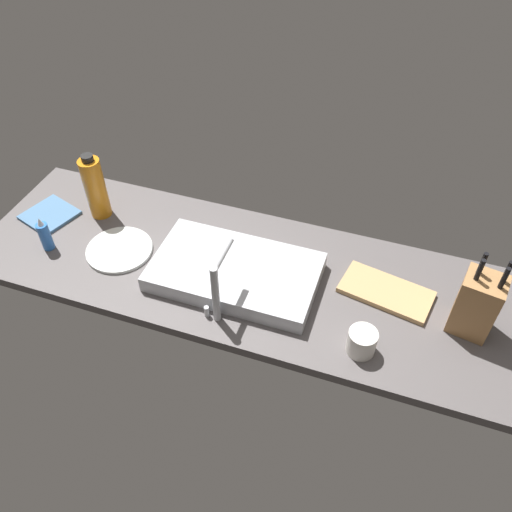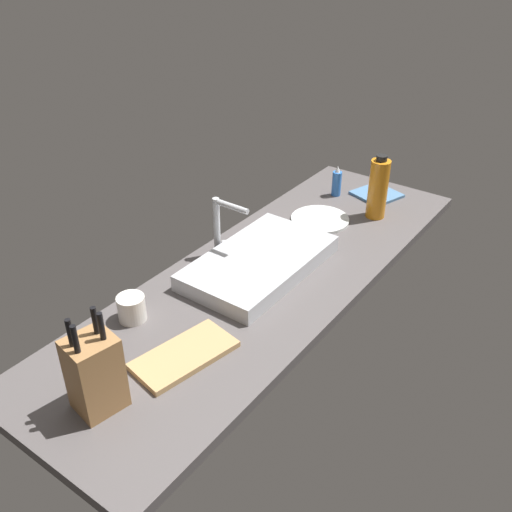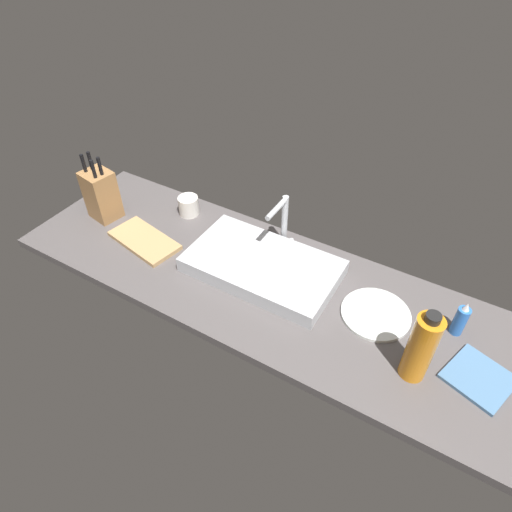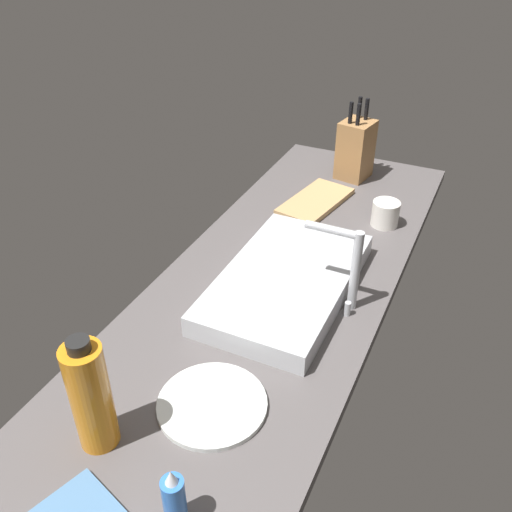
{
  "view_description": "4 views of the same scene",
  "coord_description": "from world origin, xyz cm",
  "px_view_note": "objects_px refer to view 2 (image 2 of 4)",
  "views": [
    {
      "loc": [
        -45.01,
        113.72,
        132.22
      ],
      "look_at": [
        -5.23,
        -1.82,
        9.94
      ],
      "focal_mm": 36.73,
      "sensor_mm": 36.0,
      "label": 1
    },
    {
      "loc": [
        -134.5,
        -92.55,
        112.17
      ],
      "look_at": [
        -3.14,
        3.18,
        10.96
      ],
      "focal_mm": 40.26,
      "sensor_mm": 36.0,
      "label": 2
    },
    {
      "loc": [
        57.82,
        -97.86,
        117.43
      ],
      "look_at": [
        -2.42,
        3.62,
        10.53
      ],
      "focal_mm": 31.09,
      "sensor_mm": 36.0,
      "label": 3
    },
    {
      "loc": [
        110.27,
        46.91,
        94.71
      ],
      "look_at": [
        -0.57,
        -4.98,
        11.69
      ],
      "focal_mm": 39.12,
      "sensor_mm": 36.0,
      "label": 4
    }
  ],
  "objects_px": {
    "knife_block": "(96,374)",
    "water_bottle": "(378,188)",
    "faucet": "(221,223)",
    "cutting_board": "(184,355)",
    "coffee_mug": "(132,308)",
    "sink_basin": "(259,263)",
    "dish_towel": "(377,194)",
    "soap_bottle": "(337,183)",
    "dinner_plate": "(320,219)"
  },
  "relations": [
    {
      "from": "soap_bottle",
      "to": "coffee_mug",
      "type": "height_order",
      "value": "soap_bottle"
    },
    {
      "from": "soap_bottle",
      "to": "water_bottle",
      "type": "distance_m",
      "value": 0.25
    },
    {
      "from": "cutting_board",
      "to": "faucet",
      "type": "bearing_deg",
      "value": 27.75
    },
    {
      "from": "faucet",
      "to": "coffee_mug",
      "type": "xyz_separation_m",
      "value": [
        -0.44,
        -0.01,
        -0.1
      ]
    },
    {
      "from": "sink_basin",
      "to": "knife_block",
      "type": "xyz_separation_m",
      "value": [
        -0.74,
        -0.04,
        0.08
      ]
    },
    {
      "from": "cutting_board",
      "to": "dinner_plate",
      "type": "xyz_separation_m",
      "value": [
        0.92,
        0.11,
        -0.0
      ]
    },
    {
      "from": "sink_basin",
      "to": "faucet",
      "type": "distance_m",
      "value": 0.19
    },
    {
      "from": "knife_block",
      "to": "water_bottle",
      "type": "xyz_separation_m",
      "value": [
        1.34,
        -0.1,
        0.01
      ]
    },
    {
      "from": "soap_bottle",
      "to": "cutting_board",
      "type": "bearing_deg",
      "value": -171.62
    },
    {
      "from": "coffee_mug",
      "to": "cutting_board",
      "type": "bearing_deg",
      "value": -98.64
    },
    {
      "from": "cutting_board",
      "to": "dinner_plate",
      "type": "bearing_deg",
      "value": 6.59
    },
    {
      "from": "water_bottle",
      "to": "dish_towel",
      "type": "relative_size",
      "value": 1.52
    },
    {
      "from": "knife_block",
      "to": "dish_towel",
      "type": "xyz_separation_m",
      "value": [
        1.51,
        -0.02,
        -0.1
      ]
    },
    {
      "from": "sink_basin",
      "to": "knife_block",
      "type": "relative_size",
      "value": 1.91
    },
    {
      "from": "water_bottle",
      "to": "sink_basin",
      "type": "bearing_deg",
      "value": 166.21
    },
    {
      "from": "dinner_plate",
      "to": "sink_basin",
      "type": "bearing_deg",
      "value": -178.4
    },
    {
      "from": "soap_bottle",
      "to": "water_bottle",
      "type": "relative_size",
      "value": 0.52
    },
    {
      "from": "cutting_board",
      "to": "knife_block",
      "type": "bearing_deg",
      "value": 169.21
    },
    {
      "from": "knife_block",
      "to": "cutting_board",
      "type": "height_order",
      "value": "knife_block"
    },
    {
      "from": "dish_towel",
      "to": "sink_basin",
      "type": "bearing_deg",
      "value": 174.96
    },
    {
      "from": "knife_block",
      "to": "water_bottle",
      "type": "bearing_deg",
      "value": 5.92
    },
    {
      "from": "cutting_board",
      "to": "coffee_mug",
      "type": "xyz_separation_m",
      "value": [
        0.04,
        0.24,
        0.03
      ]
    },
    {
      "from": "soap_bottle",
      "to": "coffee_mug",
      "type": "xyz_separation_m",
      "value": [
        -1.12,
        0.07,
        -0.02
      ]
    },
    {
      "from": "water_bottle",
      "to": "dinner_plate",
      "type": "xyz_separation_m",
      "value": [
        -0.16,
        0.16,
        -0.12
      ]
    },
    {
      "from": "faucet",
      "to": "knife_block",
      "type": "relative_size",
      "value": 0.79
    },
    {
      "from": "cutting_board",
      "to": "dinner_plate",
      "type": "height_order",
      "value": "cutting_board"
    },
    {
      "from": "water_bottle",
      "to": "dinner_plate",
      "type": "height_order",
      "value": "water_bottle"
    },
    {
      "from": "knife_block",
      "to": "dish_towel",
      "type": "bearing_deg",
      "value": 9.38
    },
    {
      "from": "dinner_plate",
      "to": "cutting_board",
      "type": "bearing_deg",
      "value": -173.41
    },
    {
      "from": "knife_block",
      "to": "water_bottle",
      "type": "relative_size",
      "value": 1.09
    },
    {
      "from": "knife_block",
      "to": "soap_bottle",
      "type": "bearing_deg",
      "value": 15.19
    },
    {
      "from": "sink_basin",
      "to": "soap_bottle",
      "type": "relative_size",
      "value": 4.03
    },
    {
      "from": "soap_bottle",
      "to": "dish_towel",
      "type": "relative_size",
      "value": 0.79
    },
    {
      "from": "cutting_board",
      "to": "water_bottle",
      "type": "relative_size",
      "value": 1.11
    },
    {
      "from": "faucet",
      "to": "cutting_board",
      "type": "height_order",
      "value": "faucet"
    },
    {
      "from": "water_bottle",
      "to": "coffee_mug",
      "type": "height_order",
      "value": "water_bottle"
    },
    {
      "from": "knife_block",
      "to": "water_bottle",
      "type": "distance_m",
      "value": 1.34
    },
    {
      "from": "knife_block",
      "to": "dish_towel",
      "type": "height_order",
      "value": "knife_block"
    },
    {
      "from": "faucet",
      "to": "cutting_board",
      "type": "xyz_separation_m",
      "value": [
        -0.48,
        -0.25,
        -0.13
      ]
    },
    {
      "from": "dinner_plate",
      "to": "coffee_mug",
      "type": "height_order",
      "value": "coffee_mug"
    },
    {
      "from": "faucet",
      "to": "dish_towel",
      "type": "height_order",
      "value": "faucet"
    },
    {
      "from": "soap_bottle",
      "to": "dish_towel",
      "type": "distance_m",
      "value": 0.18
    },
    {
      "from": "faucet",
      "to": "soap_bottle",
      "type": "bearing_deg",
      "value": -6.88
    },
    {
      "from": "knife_block",
      "to": "coffee_mug",
      "type": "relative_size",
      "value": 3.34
    },
    {
      "from": "coffee_mug",
      "to": "knife_block",
      "type": "bearing_deg",
      "value": -146.26
    },
    {
      "from": "knife_block",
      "to": "soap_bottle",
      "type": "distance_m",
      "value": 1.42
    },
    {
      "from": "knife_block",
      "to": "sink_basin",
      "type": "bearing_deg",
      "value": 13.74
    },
    {
      "from": "soap_bottle",
      "to": "water_bottle",
      "type": "xyz_separation_m",
      "value": [
        -0.08,
        -0.22,
        0.06
      ]
    },
    {
      "from": "faucet",
      "to": "soap_bottle",
      "type": "height_order",
      "value": "faucet"
    },
    {
      "from": "soap_bottle",
      "to": "dish_towel",
      "type": "xyz_separation_m",
      "value": [
        0.1,
        -0.15,
        -0.05
      ]
    }
  ]
}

